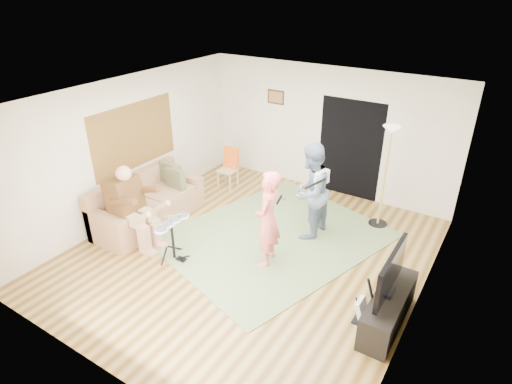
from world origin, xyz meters
TOP-DOWN VIEW (x-y plane):
  - floor at (0.00, 0.00)m, footprint 6.00×6.00m
  - walls at (0.00, 0.00)m, footprint 5.50×6.00m
  - ceiling at (0.00, 0.00)m, footprint 6.00×6.00m
  - window_blinds at (-2.74, 0.20)m, footprint 0.00×2.05m
  - doorway at (0.55, 2.99)m, footprint 2.10×0.00m
  - picture_frame at (-1.25, 2.99)m, footprint 0.42×0.03m
  - area_rug at (0.09, 0.65)m, footprint 4.01×4.47m
  - sofa at (-2.30, -0.15)m, footprint 0.92×2.23m
  - drummer at (-1.86, -0.80)m, footprint 0.95×0.53m
  - drum_kit at (-1.00, -0.80)m, footprint 0.40×0.72m
  - singer at (0.38, -0.05)m, footprint 0.53×0.68m
  - microphone at (0.58, -0.05)m, footprint 0.06×0.06m
  - guitarist at (0.58, 1.08)m, footprint 0.71×0.89m
  - guitar_held at (0.78, 1.08)m, footprint 0.26×0.61m
  - guitar_spare at (2.21, -0.57)m, footprint 0.28×0.25m
  - torchiere_lamp at (1.56, 2.12)m, footprint 0.35×0.35m
  - dining_chair at (-1.84, 1.95)m, footprint 0.39×0.41m
  - tv_cabinet at (2.50, -0.39)m, footprint 0.40×1.40m
  - television at (2.45, -0.39)m, footprint 0.06×1.11m

SIDE VIEW (x-z plane):
  - floor at x=0.00m, z-range 0.00..0.00m
  - area_rug at x=0.09m, z-range 0.00..0.02m
  - guitar_spare at x=2.21m, z-range -0.16..0.60m
  - tv_cabinet at x=2.50m, z-range 0.00..0.50m
  - sofa at x=-2.30m, z-range -0.15..0.75m
  - dining_chair at x=-1.84m, z-range -0.13..0.76m
  - drum_kit at x=-1.00m, z-range -0.05..0.69m
  - drummer at x=-1.86m, z-range -0.16..1.31m
  - singer at x=0.38m, z-range 0.00..1.65m
  - television at x=2.45m, z-range 0.55..1.15m
  - guitarist at x=0.58m, z-range 0.00..1.77m
  - doorway at x=0.55m, z-range 0.00..2.10m
  - guitar_held at x=0.78m, z-range 1.07..1.33m
  - microphone at x=0.58m, z-range 1.11..1.35m
  - walls at x=0.00m, z-range 0.00..2.70m
  - torchiere_lamp at x=1.56m, z-range 0.37..2.33m
  - window_blinds at x=-2.74m, z-range 0.53..2.58m
  - picture_frame at x=-1.25m, z-range 1.74..2.06m
  - ceiling at x=0.00m, z-range 2.70..2.70m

